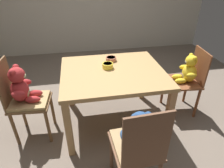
{
  "coord_description": "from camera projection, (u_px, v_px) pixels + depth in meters",
  "views": [
    {
      "loc": [
        -0.36,
        -1.91,
        1.73
      ],
      "look_at": [
        0.0,
        0.05,
        0.52
      ],
      "focal_mm": 31.22,
      "sensor_mm": 36.0,
      "label": 1
    }
  ],
  "objects": [
    {
      "name": "dining_table",
      "position": [
        113.0,
        78.0,
        2.23
      ],
      "size": [
        1.15,
        0.98,
        0.73
      ],
      "color": "#AC8550",
      "rests_on": "ground_plane"
    },
    {
      "name": "ground_plane",
      "position": [
        113.0,
        121.0,
        2.57
      ],
      "size": [
        5.2,
        5.2,
        0.04
      ],
      "color": "#726457"
    },
    {
      "name": "porridge_bowl_terracotta_far_center",
      "position": [
        111.0,
        59.0,
        2.4
      ],
      "size": [
        0.13,
        0.13,
        0.05
      ],
      "color": "#B36A4F",
      "rests_on": "dining_table"
    },
    {
      "name": "teddy_chair_near_right",
      "position": [
        188.0,
        75.0,
        2.48
      ],
      "size": [
        0.44,
        0.44,
        0.87
      ],
      "rotation": [
        0.0,
        0.0,
        3.04
      ],
      "color": "brown",
      "rests_on": "ground_plane"
    },
    {
      "name": "porridge_bowl_yellow_center",
      "position": [
        108.0,
        66.0,
        2.22
      ],
      "size": [
        0.13,
        0.13,
        0.06
      ],
      "color": "yellow",
      "rests_on": "dining_table"
    },
    {
      "name": "teddy_chair_near_front",
      "position": [
        138.0,
        141.0,
        1.52
      ],
      "size": [
        0.4,
        0.42,
        0.95
      ],
      "rotation": [
        0.0,
        0.0,
        1.62
      ],
      "color": "brown",
      "rests_on": "ground_plane"
    },
    {
      "name": "teddy_chair_near_left",
      "position": [
        23.0,
        93.0,
        2.06
      ],
      "size": [
        0.44,
        0.4,
        0.94
      ],
      "rotation": [
        0.0,
        0.0,
        -0.07
      ],
      "color": "brown",
      "rests_on": "ground_plane"
    }
  ]
}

